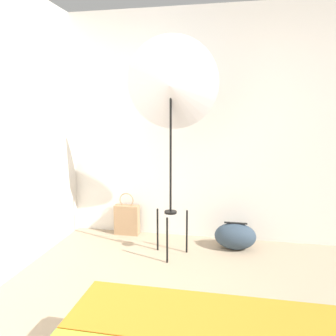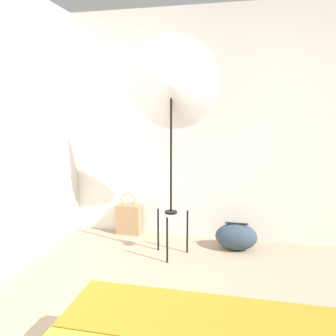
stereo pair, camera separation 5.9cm
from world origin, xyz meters
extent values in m
cube|color=silver|center=(0.00, 2.16, 1.30)|extent=(8.00, 0.05, 2.60)
cube|color=silver|center=(-1.58, 1.00, 1.30)|extent=(0.05, 8.00, 2.60)
cube|color=orange|center=(0.34, -0.07, 0.42)|extent=(1.58, 0.45, 0.04)
cylinder|color=black|center=(-0.24, 1.38, 0.23)|extent=(0.02, 0.02, 0.46)
cylinder|color=black|center=(-0.40, 1.65, 0.23)|extent=(0.02, 0.02, 0.46)
cylinder|color=black|center=(-0.08, 1.65, 0.23)|extent=(0.02, 0.02, 0.46)
cylinder|color=black|center=(-0.24, 1.56, 0.46)|extent=(0.13, 0.13, 0.02)
cylinder|color=black|center=(-0.24, 1.56, 1.09)|extent=(0.02, 0.02, 1.27)
cone|color=silver|center=(-0.24, 1.56, 1.73)|extent=(0.91, 0.33, 0.92)
cube|color=#9E7A56|center=(-0.86, 2.04, 0.18)|extent=(0.30, 0.11, 0.36)
torus|color=#9E7A56|center=(-0.86, 2.04, 0.43)|extent=(0.17, 0.01, 0.17)
ellipsoid|color=#2D3D4C|center=(0.42, 1.84, 0.14)|extent=(0.44, 0.29, 0.29)
cube|color=black|center=(0.42, 1.84, 0.29)|extent=(0.24, 0.04, 0.01)
camera|label=1|loc=(0.34, -1.59, 1.46)|focal=35.00mm
camera|label=2|loc=(0.40, -1.58, 1.46)|focal=35.00mm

